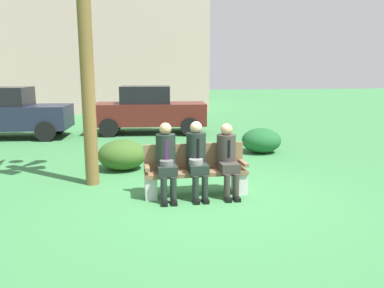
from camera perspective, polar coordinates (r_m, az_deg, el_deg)
ground_plane at (r=6.74m, az=2.41°, el=-7.88°), size 80.00×80.00×0.00m
park_bench at (r=6.74m, az=0.52°, el=-4.15°), size 1.81×0.44×0.90m
seated_man_left at (r=6.46m, az=-3.90°, el=-1.99°), size 0.34×0.72×1.31m
seated_man_middle at (r=6.54m, az=0.75°, el=-1.77°), size 0.34×0.72×1.32m
seated_man_right at (r=6.67m, az=5.37°, el=-1.76°), size 0.34×0.72×1.27m
shrub_near_bench at (r=8.60m, az=-10.47°, el=-1.60°), size 1.08×0.99×0.68m
shrub_mid_lawn at (r=10.41m, az=10.42°, el=0.53°), size 1.07×0.98×0.67m
parked_car_near at (r=13.86m, az=-26.12°, el=4.23°), size 4.02×1.99×1.68m
parked_car_far at (r=13.56m, az=-6.47°, el=5.14°), size 4.05×2.05×1.68m
building_backdrop at (r=24.93m, az=-16.92°, el=17.41°), size 15.13×9.23×10.40m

